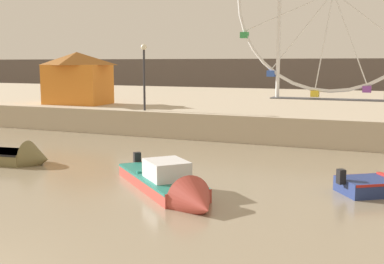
{
  "coord_description": "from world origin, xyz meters",
  "views": [
    {
      "loc": [
        7.9,
        -5.02,
        3.93
      ],
      "look_at": [
        0.35,
        12.39,
        1.24
      ],
      "focal_mm": 45.87,
      "sensor_mm": 36.0,
      "label": 1
    }
  ],
  "objects_px": {
    "motorboat_faded_red": "(173,186)",
    "motorboat_olive_wood": "(9,157)",
    "carnival_booth_orange_canopy": "(77,77)",
    "promenade_lamp_near": "(144,67)"
  },
  "relations": [
    {
      "from": "motorboat_olive_wood",
      "to": "carnival_booth_orange_canopy",
      "type": "bearing_deg",
      "value": 105.78
    },
    {
      "from": "motorboat_faded_red",
      "to": "promenade_lamp_near",
      "type": "distance_m",
      "value": 13.01
    },
    {
      "from": "motorboat_olive_wood",
      "to": "promenade_lamp_near",
      "type": "distance_m",
      "value": 9.53
    },
    {
      "from": "motorboat_faded_red",
      "to": "carnival_booth_orange_canopy",
      "type": "height_order",
      "value": "carnival_booth_orange_canopy"
    },
    {
      "from": "motorboat_faded_red",
      "to": "promenade_lamp_near",
      "type": "xyz_separation_m",
      "value": [
        -6.78,
        10.56,
        3.43
      ]
    },
    {
      "from": "motorboat_faded_red",
      "to": "carnival_booth_orange_canopy",
      "type": "xyz_separation_m",
      "value": [
        -12.64,
        12.58,
        2.75
      ]
    },
    {
      "from": "motorboat_faded_red",
      "to": "carnival_booth_orange_canopy",
      "type": "distance_m",
      "value": 18.04
    },
    {
      "from": "carnival_booth_orange_canopy",
      "to": "motorboat_faded_red",
      "type": "bearing_deg",
      "value": -48.29
    },
    {
      "from": "motorboat_olive_wood",
      "to": "carnival_booth_orange_canopy",
      "type": "height_order",
      "value": "carnival_booth_orange_canopy"
    },
    {
      "from": "motorboat_faded_red",
      "to": "motorboat_olive_wood",
      "type": "xyz_separation_m",
      "value": [
        -8.03,
        1.77,
        -0.03
      ]
    }
  ]
}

